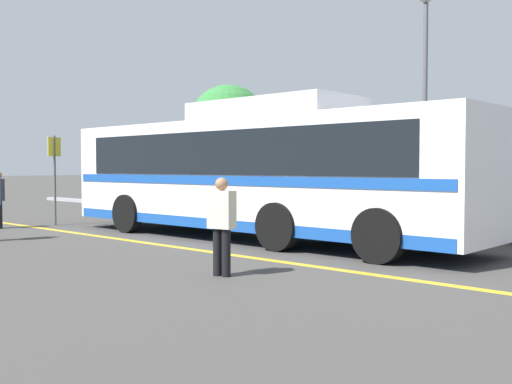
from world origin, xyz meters
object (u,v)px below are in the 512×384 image
Objects in this scene: parked_car_1 at (280,198)px; parked_car_2 at (476,209)px; transit_bus at (257,171)px; tree_0 at (228,125)px; parked_car_0 at (152,191)px; bus_stop_sign at (55,169)px; pedestrian_1 at (222,221)px; street_lamp at (425,56)px.

parked_car_1 is 6.36m from parked_car_2.
transit_bus is at bearing 34.31° from parked_car_1.
tree_0 is (-14.73, 5.90, 3.11)m from parked_car_2.
tree_0 is at bearing 47.71° from transit_bus.
parked_car_0 is 6.16m from bus_stop_sign.
pedestrian_1 reaches higher than parked_car_1.
street_lamp is at bearing 121.70° from parked_car_1.
bus_stop_sign is 12.58m from tree_0.
street_lamp is (-1.88, 10.40, 4.23)m from pedestrian_1.
transit_bus is 10.20m from parked_car_0.
transit_bus is 2.35× the size of parked_car_0.
transit_bus is at bearing -77.86° from bus_stop_sign.
transit_bus is 4.91m from pedestrian_1.
parked_car_0 is 0.69× the size of street_lamp.
transit_bus is at bearing -42.14° from tree_0.
transit_bus is 2.80× the size of parked_car_1.
street_lamp reaches higher than pedestrian_1.
tree_0 is (-4.41, 11.59, 2.11)m from bus_stop_sign.
street_lamp is at bearing 107.35° from parked_car_0.
transit_bus reaches higher than pedestrian_1.
transit_bus is at bearing -39.42° from parked_car_2.
tree_0 is at bearing -54.82° from pedestrian_1.
bus_stop_sign is at bearing 102.14° from transit_bus.
tree_0 reaches higher than parked_car_0.
pedestrian_1 reaches higher than parked_car_2.
parked_car_0 is 7.01m from tree_0.
parked_car_0 reaches higher than parked_car_2.
parked_car_1 is at bearing -64.83° from pedestrian_1.
parked_car_1 is 6.24m from street_lamp.
parked_car_2 is (12.87, 0.15, -0.10)m from parked_car_0.
bus_stop_sign is 0.37× the size of street_lamp.
street_lamp is at bearing -8.84° from transit_bus.
parked_car_1 is (-2.80, 4.17, -0.90)m from transit_bus.
transit_bus is 2.80× the size of parked_car_2.
parked_car_2 is at bearing -41.47° from street_lamp.
parked_car_0 is 11.44m from street_lamp.
bus_stop_sign reaches higher than pedestrian_1.
tree_0 reaches higher than parked_car_2.
parked_car_0 is (-9.32, 4.07, -0.86)m from transit_bus.
tree_0 is (-1.86, 6.05, 3.01)m from parked_car_0.
bus_stop_sign is at bearing -134.27° from street_lamp.
transit_bus reaches higher than parked_car_1.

